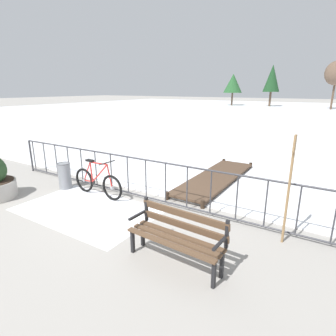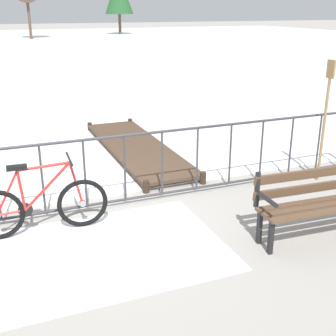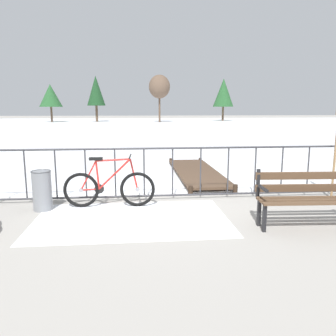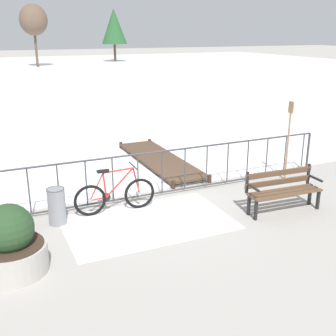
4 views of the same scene
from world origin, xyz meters
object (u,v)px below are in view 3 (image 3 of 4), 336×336
at_px(trash_bin, 42,190).
at_px(bicycle_near_railing, 109,188).
at_px(oar_upright, 336,144).
at_px(park_bench, 309,194).

bearing_deg(trash_bin, bicycle_near_railing, 3.78).
height_order(bicycle_near_railing, trash_bin, bicycle_near_railing).
bearing_deg(oar_upright, bicycle_near_railing, -177.99).
distance_m(trash_bin, oar_upright, 5.78).
height_order(trash_bin, oar_upright, oar_upright).
relative_size(bicycle_near_railing, trash_bin, 2.34).
bearing_deg(park_bench, trash_bin, 163.79).
distance_m(bicycle_near_railing, oar_upright, 4.59).
height_order(park_bench, trash_bin, park_bench).
height_order(bicycle_near_railing, park_bench, bicycle_near_railing).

